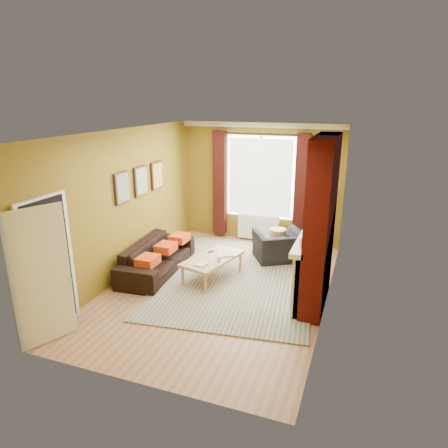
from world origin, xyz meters
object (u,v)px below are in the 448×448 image
Objects in this scene: coffee_table at (213,259)px; wicker_stool at (277,239)px; armchair at (279,246)px; floor_lamp at (325,202)px; sofa at (157,257)px.

coffee_table is 2.12m from wicker_stool.
coffee_table is 2.90× the size of wicker_stool.
wicker_stool is at bearing 81.41° from coffee_table.
armchair reaches higher than wicker_stool.
coffee_table is at bearing -131.21° from floor_lamp.
wicker_stool is (0.82, 1.95, -0.15)m from coffee_table.
wicker_stool is at bearing -173.58° from floor_lamp.
armchair is at bearing -61.77° from sofa.
armchair is 0.69× the size of coffee_table.
floor_lamp reaches higher than armchair.
sofa is at bearing 1.29° from armchair.
sofa is 2.84m from wicker_stool.
armchair is 1.63m from coffee_table.
floor_lamp reaches higher than wicker_stool.
armchair is (2.15, 1.37, 0.01)m from sofa.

